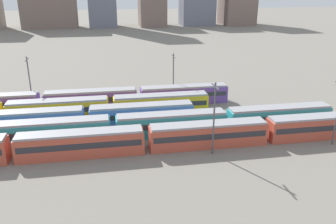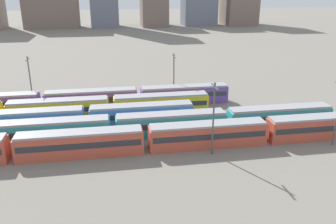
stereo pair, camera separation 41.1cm
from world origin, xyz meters
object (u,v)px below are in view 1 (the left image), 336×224
(train_track_2, at_px, (29,121))
(catenary_pole_3, at_px, (30,80))
(train_track_1, at_px, (113,127))
(train_track_3, at_px, (59,109))
(train_track_4, at_px, (91,99))
(catenary_pole_1, at_px, (173,74))
(train_track_0, at_px, (208,134))
(catenary_pole_0, at_px, (214,116))

(train_track_2, relative_size, catenary_pole_3, 5.43)
(train_track_1, bearing_deg, catenary_pole_3, 130.20)
(train_track_3, bearing_deg, train_track_2, -128.94)
(train_track_4, xyz_separation_m, catenary_pole_3, (-11.71, 2.87, 3.79))
(catenary_pole_1, bearing_deg, train_track_2, -153.96)
(train_track_0, bearing_deg, train_track_1, 159.87)
(train_track_0, relative_size, catenary_pole_3, 9.11)
(catenary_pole_0, xyz_separation_m, catenary_pole_1, (-0.81, 26.35, -0.46))
(train_track_1, xyz_separation_m, catenary_pole_1, (13.27, 18.41, 3.60))
(train_track_0, bearing_deg, train_track_2, 159.58)
(train_track_0, xyz_separation_m, catenary_pole_0, (-0.10, -2.74, 4.06))
(train_track_4, bearing_deg, train_track_0, -48.99)
(train_track_2, bearing_deg, train_track_0, -20.42)
(train_track_0, relative_size, catenary_pole_0, 8.66)
(train_track_3, relative_size, catenary_pole_0, 5.16)
(train_track_0, distance_m, catenary_pole_3, 38.24)
(catenary_pole_0, height_order, catenary_pole_3, catenary_pole_0)
(train_track_0, xyz_separation_m, catenary_pole_1, (-0.91, 23.61, 3.60))
(train_track_1, xyz_separation_m, train_track_3, (-9.56, 10.40, -0.00))
(train_track_1, height_order, catenary_pole_3, catenary_pole_3)
(train_track_4, relative_size, catenary_pole_3, 5.43)
(catenary_pole_1, bearing_deg, train_track_0, -87.79)
(train_track_1, distance_m, train_track_4, 16.08)
(train_track_1, distance_m, train_track_2, 14.71)
(train_track_3, bearing_deg, catenary_pole_0, -37.80)
(train_track_1, xyz_separation_m, catenary_pole_0, (14.09, -7.94, 4.06))
(train_track_0, distance_m, train_track_4, 27.56)
(train_track_3, bearing_deg, catenary_pole_1, 19.33)
(train_track_0, xyz_separation_m, catenary_pole_3, (-29.79, 23.67, 3.79))
(train_track_1, bearing_deg, catenary_pole_0, -29.40)
(train_track_1, height_order, train_track_4, same)
(train_track_1, xyz_separation_m, train_track_2, (-13.76, 5.20, -0.00))
(train_track_0, xyz_separation_m, train_track_3, (-23.74, 15.60, -0.00))
(train_track_3, height_order, catenary_pole_1, catenary_pole_1)
(train_track_0, relative_size, train_track_3, 1.68)
(train_track_3, height_order, catenary_pole_3, catenary_pole_3)
(train_track_3, bearing_deg, train_track_0, -33.31)
(train_track_1, bearing_deg, train_track_2, 159.29)
(catenary_pole_1, height_order, catenary_pole_3, catenary_pole_3)
(catenary_pole_0, height_order, catenary_pole_1, catenary_pole_0)
(train_track_1, height_order, train_track_2, same)
(train_track_1, relative_size, catenary_pole_0, 6.91)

